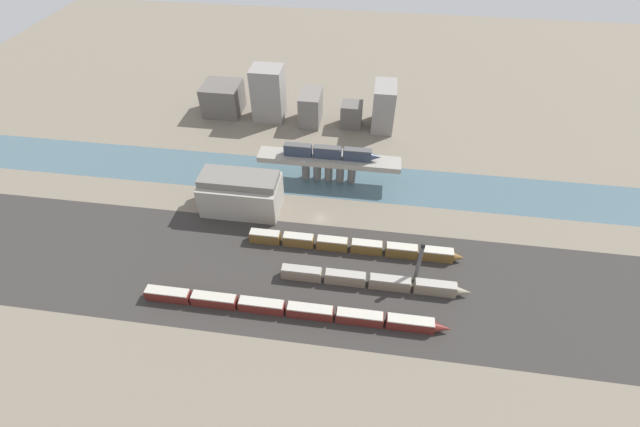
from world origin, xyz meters
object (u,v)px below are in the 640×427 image
at_px(train_yard_mid, 372,281).
at_px(signal_tower, 419,264).
at_px(train_on_bridge, 330,152).
at_px(warehouse_building, 241,193).
at_px(train_yard_far, 353,246).
at_px(train_yard_near, 292,309).

xyz_separation_m(train_yard_mid, signal_tower, (12.02, 3.38, 5.40)).
bearing_deg(signal_tower, train_yard_mid, -164.29).
relative_size(train_on_bridge, signal_tower, 2.20).
xyz_separation_m(train_on_bridge, signal_tower, (29.28, -41.71, -4.46)).
xyz_separation_m(train_on_bridge, train_yard_mid, (17.26, -45.10, -9.86)).
relative_size(train_on_bridge, warehouse_building, 1.32).
height_order(warehouse_building, signal_tower, signal_tower).
bearing_deg(train_yard_far, warehouse_building, 159.66).
height_order(train_yard_far, signal_tower, signal_tower).
xyz_separation_m(warehouse_building, signal_tower, (56.11, -23.07, 0.99)).
bearing_deg(train_on_bridge, train_yard_near, -93.08).
relative_size(train_yard_near, train_yard_far, 1.26).
xyz_separation_m(train_yard_near, train_yard_far, (14.12, 24.48, 0.14)).
bearing_deg(train_yard_mid, signal_tower, 15.71).
bearing_deg(train_yard_near, warehouse_building, 121.66).
relative_size(train_yard_far, warehouse_building, 2.55).
distance_m(train_yard_near, signal_tower, 36.29).
bearing_deg(train_yard_mid, train_yard_far, 116.61).
distance_m(train_yard_mid, train_yard_far, 13.88).
xyz_separation_m(train_yard_near, warehouse_building, (-23.75, 38.52, 4.58)).
bearing_deg(train_yard_near, train_yard_far, 60.02).
distance_m(train_yard_mid, signal_tower, 13.61).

